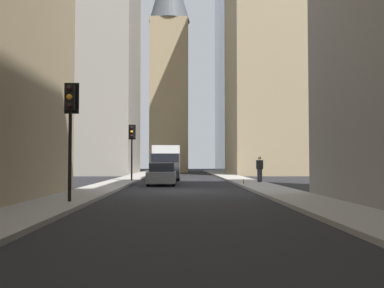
{
  "coord_description": "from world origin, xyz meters",
  "views": [
    {
      "loc": [
        -22.44,
        0.18,
        1.53
      ],
      "look_at": [
        19.81,
        -0.9,
        3.22
      ],
      "focal_mm": 40.69,
      "sensor_mm": 36.0,
      "label": 1
    }
  ],
  "objects_px": {
    "delivery_truck": "(166,162)",
    "traffic_light_foreground": "(70,113)",
    "hatchback_grey": "(162,175)",
    "discarded_bottle": "(244,182)",
    "pedestrian": "(260,168)",
    "traffic_light_midblock": "(132,139)"
  },
  "relations": [
    {
      "from": "traffic_light_midblock",
      "to": "delivery_truck",
      "type": "bearing_deg",
      "value": -28.4
    },
    {
      "from": "traffic_light_foreground",
      "to": "discarded_bottle",
      "type": "xyz_separation_m",
      "value": [
        11.78,
        -7.8,
        -2.97
      ]
    },
    {
      "from": "hatchback_grey",
      "to": "delivery_truck",
      "type": "bearing_deg",
      "value": 0.0
    },
    {
      "from": "traffic_light_foreground",
      "to": "pedestrian",
      "type": "bearing_deg",
      "value": -33.22
    },
    {
      "from": "hatchback_grey",
      "to": "discarded_bottle",
      "type": "height_order",
      "value": "hatchback_grey"
    },
    {
      "from": "traffic_light_foreground",
      "to": "pedestrian",
      "type": "xyz_separation_m",
      "value": [
        14.11,
        -9.24,
        -2.13
      ]
    },
    {
      "from": "traffic_light_foreground",
      "to": "pedestrian",
      "type": "distance_m",
      "value": 17.0
    },
    {
      "from": "traffic_light_midblock",
      "to": "discarded_bottle",
      "type": "distance_m",
      "value": 9.43
    },
    {
      "from": "hatchback_grey",
      "to": "traffic_light_midblock",
      "type": "bearing_deg",
      "value": 32.39
    },
    {
      "from": "traffic_light_foreground",
      "to": "traffic_light_midblock",
      "type": "relative_size",
      "value": 1.02
    },
    {
      "from": "traffic_light_foreground",
      "to": "pedestrian",
      "type": "relative_size",
      "value": 2.41
    },
    {
      "from": "delivery_truck",
      "to": "pedestrian",
      "type": "xyz_separation_m",
      "value": [
        -6.97,
        -6.57,
        -0.37
      ]
    },
    {
      "from": "delivery_truck",
      "to": "pedestrian",
      "type": "height_order",
      "value": "delivery_truck"
    },
    {
      "from": "hatchback_grey",
      "to": "discarded_bottle",
      "type": "relative_size",
      "value": 15.93
    },
    {
      "from": "traffic_light_midblock",
      "to": "pedestrian",
      "type": "xyz_separation_m",
      "value": [
        -2.56,
        -8.96,
        -2.07
      ]
    },
    {
      "from": "discarded_bottle",
      "to": "traffic_light_midblock",
      "type": "bearing_deg",
      "value": 56.99
    },
    {
      "from": "hatchback_grey",
      "to": "traffic_light_midblock",
      "type": "xyz_separation_m",
      "value": [
        3.76,
        2.39,
        2.5
      ]
    },
    {
      "from": "hatchback_grey",
      "to": "discarded_bottle",
      "type": "bearing_deg",
      "value": -102.36
    },
    {
      "from": "hatchback_grey",
      "to": "traffic_light_foreground",
      "type": "relative_size",
      "value": 1.03
    },
    {
      "from": "delivery_truck",
      "to": "hatchback_grey",
      "type": "relative_size",
      "value": 1.5
    },
    {
      "from": "delivery_truck",
      "to": "traffic_light_foreground",
      "type": "distance_m",
      "value": 21.32
    },
    {
      "from": "discarded_bottle",
      "to": "traffic_light_foreground",
      "type": "bearing_deg",
      "value": 146.5
    }
  ]
}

